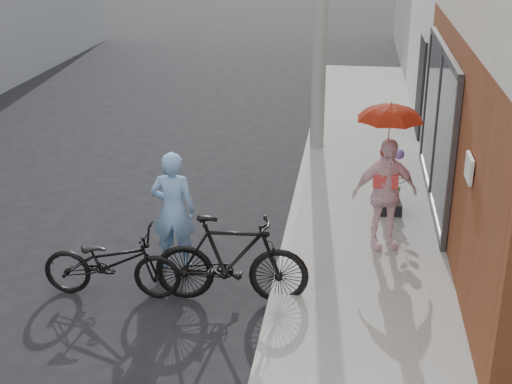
% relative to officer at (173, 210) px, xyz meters
% --- Properties ---
extents(ground, '(80.00, 80.00, 0.00)m').
position_rel_officer_xyz_m(ground, '(0.53, -0.76, -0.83)').
color(ground, black).
rests_on(ground, ground).
extents(sidewalk, '(2.20, 24.00, 0.12)m').
position_rel_officer_xyz_m(sidewalk, '(2.63, 1.24, -0.77)').
color(sidewalk, gray).
rests_on(sidewalk, ground).
extents(curb, '(0.12, 24.00, 0.12)m').
position_rel_officer_xyz_m(curb, '(1.47, 1.24, -0.77)').
color(curb, '#9E9E99').
rests_on(curb, ground).
extents(officer, '(0.61, 0.41, 1.66)m').
position_rel_officer_xyz_m(officer, '(0.00, 0.00, 0.00)').
color(officer, '#7FABE1').
rests_on(officer, ground).
extents(bike_left, '(1.79, 0.68, 0.93)m').
position_rel_officer_xyz_m(bike_left, '(-0.59, -0.89, -0.37)').
color(bike_left, black).
rests_on(bike_left, ground).
extents(bike_right, '(1.95, 0.65, 1.16)m').
position_rel_officer_xyz_m(bike_right, '(0.93, -0.83, -0.25)').
color(bike_right, black).
rests_on(bike_right, ground).
extents(kimono_woman, '(1.02, 0.67, 1.60)m').
position_rel_officer_xyz_m(kimono_woman, '(2.82, 0.78, 0.09)').
color(kimono_woman, '#F5CED5').
rests_on(kimono_woman, sidewalk).
extents(parasol, '(0.87, 0.87, 0.76)m').
position_rel_officer_xyz_m(parasol, '(2.82, 0.78, 1.27)').
color(parasol, red).
rests_on(parasol, kimono_woman).
extents(planter, '(0.38, 0.38, 0.19)m').
position_rel_officer_xyz_m(planter, '(2.98, 1.99, -0.62)').
color(planter, black).
rests_on(planter, sidewalk).
extents(potted_plant, '(0.53, 0.46, 0.58)m').
position_rel_officer_xyz_m(potted_plant, '(2.98, 1.99, -0.23)').
color(potted_plant, '#285C24').
rests_on(potted_plant, planter).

